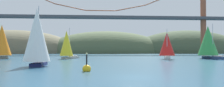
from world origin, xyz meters
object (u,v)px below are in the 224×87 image
Objects in this scene: sailboat_red_spinnaker at (167,45)px; sailboat_orange_sail at (1,41)px; channel_buoy at (87,68)px; sailboat_green_sail at (208,41)px; sailboat_white_mainsail at (37,37)px; sailboat_yellow_sail at (67,44)px.

sailboat_red_spinnaker is 47.17m from sailboat_orange_sail.
channel_buoy is (25.53, -40.71, -4.80)m from sailboat_orange_sail.
sailboat_red_spinnaker is (-13.09, -2.70, -1.03)m from sailboat_green_sail.
sailboat_red_spinnaker is 0.73× the size of sailboat_orange_sail.
channel_buoy is (8.30, -8.94, -4.53)m from sailboat_white_mainsail.
channel_buoy is (-21.08, -33.49, -3.67)m from sailboat_red_spinnaker.
sailboat_white_mainsail is 36.14m from sailboat_orange_sail.
sailboat_orange_sail is at bearing 174.71° from sailboat_yellow_sail.
sailboat_green_sail is 59.86m from sailboat_orange_sail.
sailboat_white_mainsail reaches higher than sailboat_yellow_sail.
sailboat_white_mainsail is at bearing -147.32° from sailboat_green_sail.
sailboat_white_mainsail is 30.07m from sailboat_yellow_sail.
sailboat_white_mainsail reaches higher than sailboat_red_spinnaker.
sailboat_white_mainsail is 38.30m from sailboat_red_spinnaker.
sailboat_green_sail is at bearing 46.65° from channel_buoy.
sailboat_white_mainsail is 13.02m from channel_buoy.
sailboat_white_mainsail is 1.12× the size of sailboat_yellow_sail.
channel_buoy is at bearing -133.35° from sailboat_green_sail.
sailboat_yellow_sail is at bearing 99.67° from channel_buoy.
sailboat_green_sail is 50.45m from sailboat_white_mainsail.
sailboat_white_mainsail is at bearing -93.16° from sailboat_yellow_sail.
channel_buoy is (-34.17, -36.19, -4.70)m from sailboat_green_sail.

